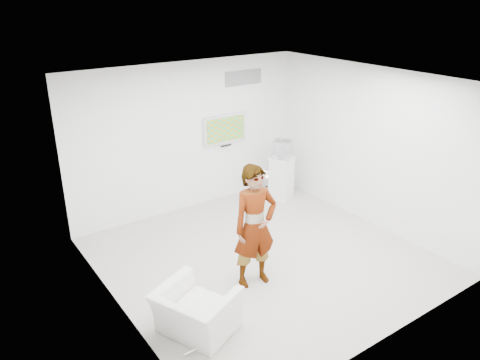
% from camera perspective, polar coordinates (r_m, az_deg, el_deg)
% --- Properties ---
extents(room, '(5.01, 5.01, 3.00)m').
position_cam_1_polar(room, '(7.42, 3.03, 0.54)').
color(room, beige).
rests_on(room, ground).
extents(tv, '(1.00, 0.08, 0.60)m').
position_cam_1_polar(tv, '(9.77, -1.87, 6.24)').
color(tv, silver).
rests_on(tv, room).
extents(logo_decal, '(0.90, 0.02, 0.30)m').
position_cam_1_polar(logo_decal, '(9.85, 0.42, 12.36)').
color(logo_decal, slate).
rests_on(logo_decal, room).
extents(person, '(0.76, 0.55, 1.94)m').
position_cam_1_polar(person, '(7.00, 1.83, -5.67)').
color(person, silver).
rests_on(person, room).
extents(armchair, '(1.17, 1.24, 0.64)m').
position_cam_1_polar(armchair, '(6.41, -5.40, -15.64)').
color(armchair, silver).
rests_on(armchair, room).
extents(pedestal, '(0.58, 0.58, 0.94)m').
position_cam_1_polar(pedestal, '(10.12, 5.07, 0.27)').
color(pedestal, silver).
rests_on(pedestal, room).
extents(floor_uplight, '(0.25, 0.25, 0.30)m').
position_cam_1_polar(floor_uplight, '(10.72, 3.31, -0.23)').
color(floor_uplight, silver).
rests_on(floor_uplight, room).
extents(vitrine, '(0.51, 0.51, 0.36)m').
position_cam_1_polar(vitrine, '(9.90, 5.20, 3.77)').
color(vitrine, silver).
rests_on(vitrine, pedestal).
extents(console, '(0.15, 0.15, 0.22)m').
position_cam_1_polar(console, '(9.92, 5.18, 3.38)').
color(console, silver).
rests_on(console, pedestal).
extents(wii_remote, '(0.06, 0.13, 0.03)m').
position_cam_1_polar(wii_remote, '(6.91, 3.10, 0.99)').
color(wii_remote, silver).
rests_on(wii_remote, person).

